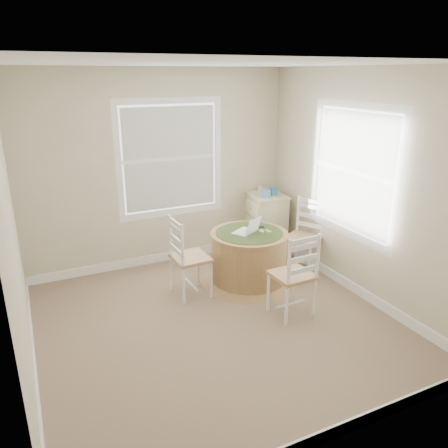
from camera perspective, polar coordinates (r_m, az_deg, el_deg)
room at (r=4.45m, az=-0.03°, el=3.16°), size 3.64×3.64×2.64m
round_table at (r=5.45m, az=3.26°, el=-4.15°), size 1.13×1.13×0.68m
chair_left at (r=5.14m, az=-4.36°, el=-4.40°), size 0.42×0.44×0.95m
chair_near at (r=4.77m, az=8.92°, el=-6.56°), size 0.44×0.42×0.95m
chair_right at (r=5.82m, az=10.33°, el=-1.77°), size 0.55×0.56×0.95m
laptop at (r=5.32m, az=2.98°, el=-0.85°), size 0.39×0.37×0.21m
mouse at (r=5.38m, az=4.93°, el=-0.92°), size 0.07×0.09×0.03m
phone at (r=5.39m, az=5.80°, el=-0.96°), size 0.06×0.10×0.02m
keys at (r=5.51m, az=4.88°, el=-0.45°), size 0.07×0.06×0.02m
corner_chest at (r=6.47m, az=5.40°, el=0.22°), size 0.57×0.70×0.87m
tissue_box at (r=6.15m, az=5.35°, el=3.93°), size 0.13×0.13×0.10m
box_yellow at (r=6.36m, az=5.69°, el=4.25°), size 0.16×0.12×0.06m
box_blue at (r=6.27m, az=6.58°, el=4.29°), size 0.09×0.09×0.12m
cup_cream at (r=6.47m, az=4.62°, el=4.68°), size 0.07×0.07×0.09m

